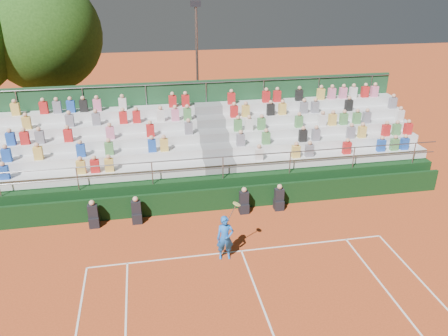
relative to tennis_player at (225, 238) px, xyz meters
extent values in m
plane|color=#BC491F|center=(0.66, 0.29, -0.84)|extent=(90.00, 90.00, 0.00)
cube|color=white|center=(0.66, 0.29, -0.84)|extent=(11.00, 0.06, 0.01)
cube|color=white|center=(0.66, -2.91, -0.84)|extent=(0.06, 6.40, 0.01)
cube|color=black|center=(0.66, 3.49, -0.34)|extent=(20.00, 0.15, 1.00)
cube|color=black|center=(-4.77, 3.04, -0.62)|extent=(0.40, 0.40, 0.44)
cube|color=black|center=(-4.77, 3.04, -0.14)|extent=(0.38, 0.25, 0.55)
sphere|color=tan|center=(-4.77, 3.04, 0.24)|extent=(0.22, 0.22, 0.22)
cube|color=black|center=(-3.08, 3.04, -0.62)|extent=(0.40, 0.40, 0.44)
cube|color=black|center=(-3.08, 3.04, -0.14)|extent=(0.38, 0.25, 0.55)
sphere|color=tan|center=(-3.08, 3.04, 0.24)|extent=(0.22, 0.22, 0.22)
cube|color=black|center=(1.38, 3.04, -0.62)|extent=(0.40, 0.40, 0.44)
cube|color=black|center=(1.38, 3.04, -0.14)|extent=(0.38, 0.25, 0.55)
sphere|color=tan|center=(1.38, 3.04, 0.24)|extent=(0.22, 0.22, 0.22)
cube|color=black|center=(2.92, 3.04, -0.62)|extent=(0.40, 0.40, 0.44)
cube|color=black|center=(2.92, 3.04, -0.14)|extent=(0.38, 0.25, 0.55)
sphere|color=tan|center=(2.92, 3.04, 0.24)|extent=(0.22, 0.22, 0.22)
cube|color=black|center=(0.66, 6.59, -0.24)|extent=(20.00, 5.20, 1.20)
cube|color=silver|center=(-4.69, 4.91, 0.57)|extent=(9.30, 0.85, 0.42)
cube|color=silver|center=(6.01, 4.91, 0.57)|extent=(9.30, 0.85, 0.42)
cube|color=slate|center=(0.66, 4.91, 0.57)|extent=(1.40, 0.85, 0.42)
cube|color=silver|center=(-4.69, 5.76, 0.99)|extent=(9.30, 0.85, 0.42)
cube|color=silver|center=(6.01, 5.76, 0.99)|extent=(9.30, 0.85, 0.42)
cube|color=slate|center=(0.66, 5.76, 0.99)|extent=(1.40, 0.85, 0.42)
cube|color=silver|center=(-4.69, 6.61, 1.41)|extent=(9.30, 0.85, 0.42)
cube|color=silver|center=(6.01, 6.61, 1.41)|extent=(9.30, 0.85, 0.42)
cube|color=slate|center=(0.66, 6.61, 1.41)|extent=(1.40, 0.85, 0.42)
cube|color=silver|center=(-4.69, 7.46, 1.83)|extent=(9.30, 0.85, 0.42)
cube|color=silver|center=(6.01, 7.46, 1.83)|extent=(9.30, 0.85, 0.42)
cube|color=slate|center=(0.66, 7.46, 1.83)|extent=(1.40, 0.85, 0.42)
cube|color=silver|center=(-4.69, 8.31, 2.25)|extent=(9.30, 0.85, 0.42)
cube|color=silver|center=(6.01, 8.31, 2.25)|extent=(9.30, 0.85, 0.42)
cube|color=slate|center=(0.66, 8.31, 2.25)|extent=(1.40, 0.85, 0.42)
cube|color=#1A4526|center=(0.66, 8.84, 1.36)|extent=(20.00, 0.12, 4.40)
cylinder|color=gray|center=(0.66, 4.04, 1.36)|extent=(20.00, 0.05, 0.05)
cylinder|color=gray|center=(0.66, 8.74, 3.46)|extent=(20.00, 0.05, 0.05)
cube|color=#1E4CB2|center=(-8.27, 4.76, 1.06)|extent=(0.36, 0.24, 0.56)
cube|color=gold|center=(-5.25, 4.76, 1.06)|extent=(0.36, 0.24, 0.56)
cube|color=red|center=(-4.69, 4.76, 1.06)|extent=(0.36, 0.24, 0.56)
cube|color=gold|center=(-4.10, 4.76, 1.06)|extent=(0.36, 0.24, 0.56)
cube|color=#1E4CB2|center=(-8.31, 5.61, 1.48)|extent=(0.36, 0.24, 0.56)
cube|color=gold|center=(-7.04, 5.61, 1.48)|extent=(0.36, 0.24, 0.56)
cube|color=#1E4CB2|center=(-5.30, 5.61, 1.48)|extent=(0.36, 0.24, 0.56)
cube|color=#4C8C4C|center=(-4.10, 5.61, 1.48)|extent=(0.36, 0.24, 0.56)
cube|color=#1E4CB2|center=(-2.25, 5.61, 1.48)|extent=(0.36, 0.24, 0.56)
cube|color=gold|center=(-1.71, 5.61, 1.48)|extent=(0.36, 0.24, 0.56)
cube|color=#1E4CB2|center=(-8.27, 6.46, 1.90)|extent=(0.36, 0.24, 0.56)
cube|color=red|center=(-7.70, 6.46, 1.90)|extent=(0.36, 0.24, 0.56)
cube|color=slate|center=(-7.07, 6.46, 1.90)|extent=(0.36, 0.24, 0.56)
cube|color=red|center=(-5.88, 6.46, 1.90)|extent=(0.36, 0.24, 0.56)
cube|color=pink|center=(-4.06, 6.46, 1.90)|extent=(0.36, 0.24, 0.56)
cube|color=red|center=(-2.27, 6.46, 1.90)|extent=(0.36, 0.24, 0.56)
cube|color=slate|center=(-0.51, 6.46, 1.90)|extent=(0.36, 0.24, 0.56)
cube|color=gold|center=(-7.72, 7.31, 2.32)|extent=(0.36, 0.24, 0.56)
cube|color=slate|center=(-5.86, 7.31, 2.32)|extent=(0.36, 0.24, 0.56)
cube|color=slate|center=(-4.69, 7.31, 2.32)|extent=(0.36, 0.24, 0.56)
cube|color=red|center=(-3.46, 7.31, 2.32)|extent=(0.36, 0.24, 0.56)
cube|color=red|center=(-2.85, 7.31, 2.32)|extent=(0.36, 0.24, 0.56)
cube|color=silver|center=(-1.73, 7.31, 2.32)|extent=(0.36, 0.24, 0.56)
cube|color=pink|center=(-1.04, 7.31, 2.32)|extent=(0.36, 0.24, 0.56)
cube|color=#4C8C4C|center=(-0.46, 7.31, 2.32)|extent=(0.36, 0.24, 0.56)
cube|color=gold|center=(-8.31, 8.16, 2.74)|extent=(0.36, 0.24, 0.56)
cube|color=red|center=(-7.07, 8.16, 2.74)|extent=(0.36, 0.24, 0.56)
cube|color=slate|center=(-6.48, 8.16, 2.74)|extent=(0.36, 0.24, 0.56)
cube|color=#1E4CB2|center=(-5.86, 8.16, 2.74)|extent=(0.36, 0.24, 0.56)
cube|color=black|center=(-5.28, 8.16, 2.74)|extent=(0.36, 0.24, 0.56)
cube|color=pink|center=(-4.66, 8.16, 2.74)|extent=(0.36, 0.24, 0.56)
cube|color=silver|center=(-3.47, 8.16, 2.74)|extent=(0.36, 0.24, 0.56)
cube|color=red|center=(-1.08, 8.16, 2.74)|extent=(0.36, 0.24, 0.56)
cube|color=red|center=(-0.45, 8.16, 2.74)|extent=(0.36, 0.24, 0.56)
cube|color=silver|center=(2.43, 4.76, 1.06)|extent=(0.36, 0.24, 0.56)
cube|color=gold|center=(4.17, 4.76, 1.06)|extent=(0.36, 0.24, 0.56)
cube|color=slate|center=(4.82, 4.76, 1.06)|extent=(0.36, 0.24, 0.56)
cube|color=red|center=(6.65, 4.76, 1.06)|extent=(0.36, 0.24, 0.56)
cube|color=#1E4CB2|center=(8.38, 4.76, 1.06)|extent=(0.36, 0.24, 0.56)
cube|color=#4C8C4C|center=(9.06, 4.76, 1.06)|extent=(0.36, 0.24, 0.56)
cube|color=#1E4CB2|center=(9.58, 4.76, 1.06)|extent=(0.36, 0.24, 0.56)
cube|color=slate|center=(1.78, 5.61, 1.48)|extent=(0.36, 0.24, 0.56)
cube|color=#4C8C4C|center=(2.99, 5.61, 1.48)|extent=(0.36, 0.24, 0.56)
cube|color=black|center=(4.78, 5.61, 1.48)|extent=(0.36, 0.24, 0.56)
cube|color=slate|center=(5.42, 5.61, 1.48)|extent=(0.36, 0.24, 0.56)
cube|color=slate|center=(7.20, 5.61, 1.48)|extent=(0.36, 0.24, 0.56)
cube|color=gold|center=(7.78, 5.61, 1.48)|extent=(0.36, 0.24, 0.56)
cube|color=red|center=(9.03, 5.61, 1.48)|extent=(0.36, 0.24, 0.56)
cube|color=#4C8C4C|center=(9.59, 5.61, 1.48)|extent=(0.36, 0.24, 0.56)
cube|color=red|center=(10.20, 5.61, 1.48)|extent=(0.36, 0.24, 0.56)
cube|color=#4C8C4C|center=(1.83, 6.46, 1.90)|extent=(0.36, 0.24, 0.56)
cube|color=silver|center=(2.37, 6.46, 1.90)|extent=(0.36, 0.24, 0.56)
cube|color=#4C8C4C|center=(2.98, 6.46, 1.90)|extent=(0.36, 0.24, 0.56)
cube|color=#4C8C4C|center=(4.85, 6.46, 1.90)|extent=(0.36, 0.24, 0.56)
cube|color=silver|center=(6.06, 6.46, 1.90)|extent=(0.36, 0.24, 0.56)
cube|color=gold|center=(6.58, 6.46, 1.90)|extent=(0.36, 0.24, 0.56)
cube|color=#4C8C4C|center=(7.17, 6.46, 1.90)|extent=(0.36, 0.24, 0.56)
cube|color=#4C8C4C|center=(7.86, 6.46, 1.90)|extent=(0.36, 0.24, 0.56)
cube|color=slate|center=(8.39, 6.46, 1.90)|extent=(0.36, 0.24, 0.56)
cube|color=silver|center=(10.20, 6.46, 1.90)|extent=(0.36, 0.24, 0.56)
cube|color=red|center=(1.82, 7.31, 2.32)|extent=(0.36, 0.24, 0.56)
cube|color=gold|center=(2.40, 7.31, 2.32)|extent=(0.36, 0.24, 0.56)
cube|color=black|center=(3.66, 7.31, 2.32)|extent=(0.36, 0.24, 0.56)
cube|color=gold|center=(4.26, 7.31, 2.32)|extent=(0.36, 0.24, 0.56)
cube|color=slate|center=(5.38, 7.31, 2.32)|extent=(0.36, 0.24, 0.56)
cube|color=slate|center=(5.97, 7.31, 2.32)|extent=(0.36, 0.24, 0.56)
cube|color=black|center=(7.78, 7.31, 2.32)|extent=(0.36, 0.24, 0.56)
cube|color=slate|center=(10.23, 7.31, 2.32)|extent=(0.36, 0.24, 0.56)
cube|color=red|center=(1.85, 8.16, 2.74)|extent=(0.36, 0.24, 0.56)
cube|color=red|center=(3.65, 8.16, 2.74)|extent=(0.36, 0.24, 0.56)
cube|color=red|center=(4.23, 8.16, 2.74)|extent=(0.36, 0.24, 0.56)
cube|color=black|center=(5.40, 8.16, 2.74)|extent=(0.36, 0.24, 0.56)
cube|color=gold|center=(6.58, 8.16, 2.74)|extent=(0.36, 0.24, 0.56)
cube|color=pink|center=(7.19, 8.16, 2.74)|extent=(0.36, 0.24, 0.56)
cube|color=pink|center=(7.82, 8.16, 2.74)|extent=(0.36, 0.24, 0.56)
cube|color=silver|center=(8.38, 8.16, 2.74)|extent=(0.36, 0.24, 0.56)
cube|color=red|center=(9.05, 8.16, 2.74)|extent=(0.36, 0.24, 0.56)
cube|color=pink|center=(9.59, 8.16, 2.74)|extent=(0.36, 0.24, 0.56)
imported|color=blue|center=(0.00, 0.00, -0.01)|extent=(0.64, 0.45, 1.67)
cylinder|color=gray|center=(0.25, 0.00, 1.01)|extent=(0.26, 0.03, 0.51)
cylinder|color=#E5D866|center=(0.40, 0.00, 1.31)|extent=(0.26, 0.28, 0.14)
cylinder|color=#3C2316|center=(-7.73, 14.10, 0.95)|extent=(0.50, 0.50, 3.59)
sphere|color=#1A3C10|center=(-7.73, 14.10, 5.33)|extent=(6.46, 6.46, 6.46)
cylinder|color=gray|center=(0.91, 14.15, 2.91)|extent=(0.16, 0.16, 7.50)
cube|color=black|center=(0.91, 14.15, 6.84)|extent=(0.60, 0.25, 0.35)
camera|label=1|loc=(-2.41, -12.72, 8.52)|focal=35.00mm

